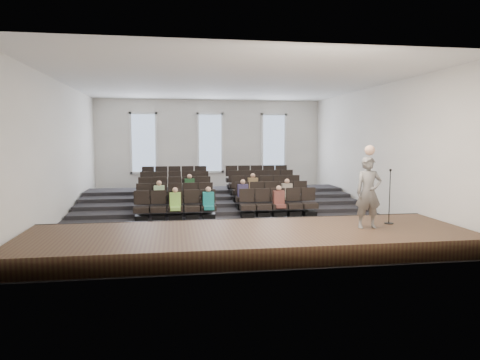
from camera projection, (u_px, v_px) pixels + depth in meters
name	position (u px, v px, depth m)	size (l,w,h in m)	color
ground	(226.00, 216.00, 16.38)	(14.00, 14.00, 0.00)	black
ceiling	(226.00, 83.00, 15.89)	(12.00, 14.00, 0.02)	white
wall_back	(210.00, 147.00, 23.04)	(12.00, 0.04, 5.00)	white
wall_front	(265.00, 159.00, 9.24)	(12.00, 0.04, 5.00)	white
wall_left	(58.00, 151.00, 15.21)	(0.04, 14.00, 5.00)	white
wall_right	(375.00, 150.00, 17.06)	(0.04, 14.00, 5.00)	white
stage	(250.00, 240.00, 11.34)	(11.80, 3.60, 0.50)	#44321D
stage_lip	(239.00, 227.00, 13.08)	(11.80, 0.06, 0.52)	black
risers	(218.00, 199.00, 19.48)	(11.80, 4.80, 0.60)	black
seating_rows	(222.00, 193.00, 17.83)	(6.80, 4.70, 1.67)	black
windows	(210.00, 143.00, 22.96)	(8.44, 0.10, 3.24)	white
audience	(225.00, 193.00, 16.62)	(5.45, 2.64, 1.10)	#8BCA50
speaker	(368.00, 192.00, 11.65)	(0.71, 0.47, 1.96)	#62605D
mic_stand	(389.00, 207.00, 12.29)	(0.27, 0.27, 1.59)	black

